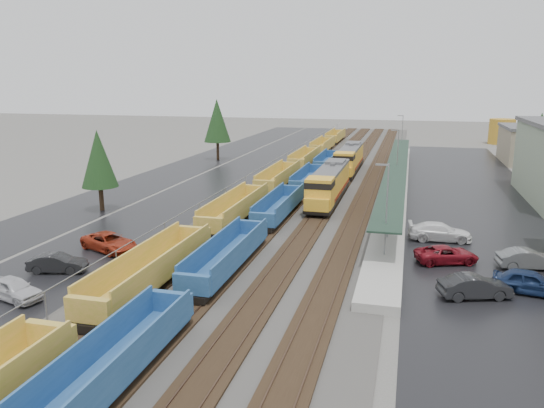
% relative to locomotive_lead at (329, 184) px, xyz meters
% --- Properties ---
extents(ground, '(360.00, 360.00, 0.00)m').
position_rel_locomotive_lead_xyz_m(ground, '(-2.00, -40.10, -2.28)').
color(ground, '#56544F').
rests_on(ground, ground).
extents(ballast_strip, '(20.00, 160.00, 0.08)m').
position_rel_locomotive_lead_xyz_m(ballast_strip, '(-2.00, 19.90, -2.24)').
color(ballast_strip, '#302D2B').
rests_on(ballast_strip, ground).
extents(trackbed, '(14.60, 160.00, 0.22)m').
position_rel_locomotive_lead_xyz_m(trackbed, '(-2.00, 19.90, -2.12)').
color(trackbed, black).
rests_on(trackbed, ground).
extents(west_parking_lot, '(10.00, 160.00, 0.02)m').
position_rel_locomotive_lead_xyz_m(west_parking_lot, '(-17.00, 19.90, -2.27)').
color(west_parking_lot, black).
rests_on(west_parking_lot, ground).
extents(west_road, '(9.00, 160.00, 0.02)m').
position_rel_locomotive_lead_xyz_m(west_road, '(-27.00, 19.90, -2.27)').
color(west_road, black).
rests_on(west_road, ground).
extents(east_commuter_lot, '(16.00, 100.00, 0.02)m').
position_rel_locomotive_lead_xyz_m(east_commuter_lot, '(17.00, 9.90, -2.27)').
color(east_commuter_lot, black).
rests_on(east_commuter_lot, ground).
extents(station_platform, '(3.00, 80.00, 8.00)m').
position_rel_locomotive_lead_xyz_m(station_platform, '(7.50, 9.90, -1.55)').
color(station_platform, '#9E9B93').
rests_on(station_platform, ground).
extents(chainlink_fence, '(0.08, 160.04, 2.02)m').
position_rel_locomotive_lead_xyz_m(chainlink_fence, '(-11.50, 18.33, -0.67)').
color(chainlink_fence, gray).
rests_on(chainlink_fence, ground).
extents(distant_hills, '(301.00, 140.00, 25.20)m').
position_rel_locomotive_lead_xyz_m(distant_hills, '(42.79, 170.58, -2.28)').
color(distant_hills, '#57654E').
rests_on(distant_hills, ground).
extents(tree_west_near, '(3.96, 3.96, 9.00)m').
position_rel_locomotive_lead_xyz_m(tree_west_near, '(-24.00, -10.10, 3.54)').
color(tree_west_near, '#332316').
rests_on(tree_west_near, ground).
extents(tree_west_far, '(4.84, 4.84, 11.00)m').
position_rel_locomotive_lead_xyz_m(tree_west_far, '(-25.00, 29.90, 4.84)').
color(tree_west_far, '#332316').
rests_on(tree_west_far, ground).
extents(tree_east, '(4.40, 4.40, 10.00)m').
position_rel_locomotive_lead_xyz_m(tree_east, '(26.00, 17.90, 4.19)').
color(tree_east, '#332316').
rests_on(tree_east, ground).
extents(locomotive_lead, '(2.85, 18.76, 4.25)m').
position_rel_locomotive_lead_xyz_m(locomotive_lead, '(0.00, 0.00, 0.00)').
color(locomotive_lead, black).
rests_on(locomotive_lead, ground).
extents(locomotive_trail, '(2.85, 18.76, 4.25)m').
position_rel_locomotive_lead_xyz_m(locomotive_trail, '(0.00, 21.00, 0.00)').
color(locomotive_trail, black).
rests_on(locomotive_trail, ground).
extents(well_string_yellow, '(2.78, 127.20, 2.47)m').
position_rel_locomotive_lead_xyz_m(well_string_yellow, '(-8.00, 7.68, -1.06)').
color(well_string_yellow, '#AF9F30').
rests_on(well_string_yellow, ground).
extents(well_string_blue, '(2.53, 97.62, 2.24)m').
position_rel_locomotive_lead_xyz_m(well_string_blue, '(-4.00, -16.50, -1.15)').
color(well_string_blue, navy).
rests_on(well_string_blue, ground).
extents(storage_tank, '(5.69, 5.69, 5.69)m').
position_rel_locomotive_lead_xyz_m(storage_tank, '(29.13, 69.64, 0.56)').
color(storage_tank, '#B88624').
rests_on(storage_tank, ground).
extents(parked_car_west_a, '(2.85, 4.73, 1.51)m').
position_rel_locomotive_lead_xyz_m(parked_car_west_a, '(-15.87, -33.65, -1.53)').
color(parked_car_west_a, silver).
rests_on(parked_car_west_a, ground).
extents(parked_car_west_b, '(2.46, 4.55, 1.42)m').
position_rel_locomotive_lead_xyz_m(parked_car_west_b, '(-16.34, -28.43, -1.57)').
color(parked_car_west_b, black).
rests_on(parked_car_west_b, ground).
extents(parked_car_west_c, '(4.41, 5.98, 1.51)m').
position_rel_locomotive_lead_xyz_m(parked_car_west_c, '(-15.36, -22.78, -1.53)').
color(parked_car_west_c, '#9C2A13').
rests_on(parked_car_west_c, ground).
extents(parked_car_east_a, '(3.11, 5.03, 1.56)m').
position_rel_locomotive_lead_xyz_m(parked_car_east_a, '(13.70, -25.65, -1.50)').
color(parked_car_east_a, black).
rests_on(parked_car_east_a, ground).
extents(parked_car_east_b, '(3.78, 5.41, 1.37)m').
position_rel_locomotive_lead_xyz_m(parked_car_east_b, '(12.29, -18.80, -1.60)').
color(parked_car_east_b, maroon).
rests_on(parked_car_east_b, ground).
extents(parked_car_east_c, '(2.69, 5.76, 1.63)m').
position_rel_locomotive_lead_xyz_m(parked_car_east_c, '(12.04, -12.62, -1.47)').
color(parked_car_east_c, white).
rests_on(parked_car_east_c, ground).
extents(parked_car_east_d, '(2.77, 5.08, 1.64)m').
position_rel_locomotive_lead_xyz_m(parked_car_east_d, '(17.41, -23.91, -1.46)').
color(parked_car_east_d, '#132449').
rests_on(parked_car_east_d, ground).
extents(parked_car_east_e, '(2.42, 4.85, 1.53)m').
position_rel_locomotive_lead_xyz_m(parked_car_east_e, '(18.30, -18.63, -1.52)').
color(parked_car_east_e, '#595C5E').
rests_on(parked_car_east_e, ground).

